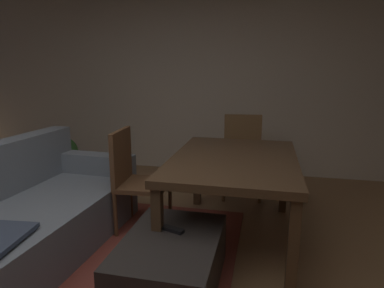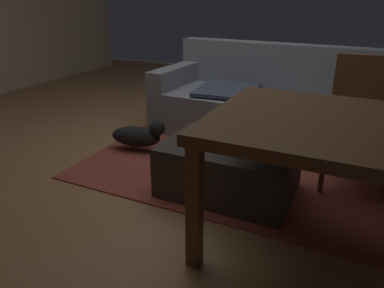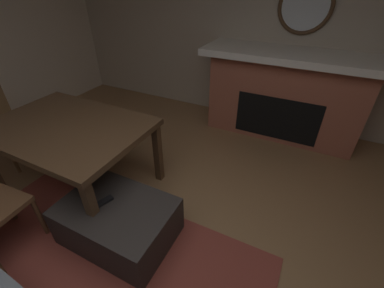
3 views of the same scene
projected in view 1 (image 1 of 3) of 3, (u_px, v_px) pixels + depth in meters
name	position (u px, v px, depth m)	size (l,w,h in m)	color
wall_right_window_side	(196.00, 76.00, 4.70)	(0.12, 6.75, 2.70)	beige
area_rug	(91.00, 275.00, 2.40)	(2.60, 2.00, 0.01)	brown
couch	(5.00, 228.00, 2.47)	(2.33, 1.05, 0.87)	slate
ottoman_coffee_table	(171.00, 264.00, 2.23)	(0.90, 0.62, 0.37)	#2D2826
tv_remote	(173.00, 229.00, 2.29)	(0.05, 0.16, 0.02)	black
dining_table	(234.00, 166.00, 2.80)	(1.47, 1.03, 0.74)	#513823
dining_chair_north	(133.00, 174.00, 3.02)	(0.47, 0.47, 0.93)	brown
dining_chair_east	(242.00, 150.00, 3.91)	(0.48, 0.48, 0.93)	brown
potted_plant	(63.00, 155.00, 4.50)	(0.40, 0.40, 0.57)	brown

